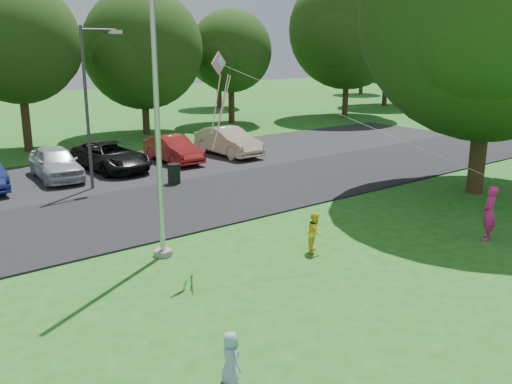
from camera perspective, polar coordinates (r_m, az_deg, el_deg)
ground at (r=14.36m, az=13.49°, el=-8.75°), size 120.00×120.00×0.00m
park_road at (r=20.76m, az=-6.21°, el=-0.94°), size 60.00×6.00×0.06m
parking_strip at (r=26.35m, az=-13.75°, el=2.11°), size 42.00×7.00×0.06m
flagpole at (r=14.84m, az=-9.93°, el=8.91°), size 0.50×0.50×10.00m
street_lamp at (r=22.80m, az=-16.13°, el=9.47°), size 1.75×0.39×6.22m
trash_can at (r=23.30m, az=-8.19°, el=1.76°), size 0.54×0.54×0.86m
big_tree at (r=22.80m, az=22.61°, el=16.05°), size 10.05×9.57×11.60m
tree_row at (r=34.43m, az=-18.16°, el=14.24°), size 64.35×11.94×10.88m
horizon_trees at (r=44.36m, az=-19.41°, el=12.29°), size 77.46×7.20×7.02m
parked_cars at (r=26.08m, az=-14.47°, el=3.51°), size 13.32×4.84×1.46m
woman at (r=17.90m, az=22.28°, el=-1.95°), size 0.71×0.62×1.63m
child_yellow at (r=15.79m, az=5.95°, el=-4.00°), size 0.70×0.67×1.13m
child_blue at (r=10.00m, az=-2.56°, el=-16.29°), size 0.34×0.49×0.95m
kite at (r=14.47m, az=-2.62°, el=10.63°), size 7.25×3.84×3.56m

